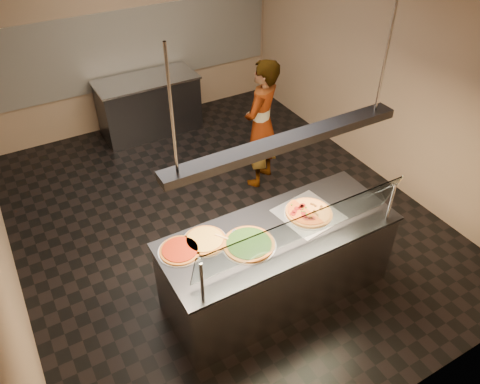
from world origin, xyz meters
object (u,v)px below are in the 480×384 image
pizza_tomato (180,250)px  sneeze_guard (303,228)px  pizza_spatula (228,236)px  prep_table (149,105)px  pizza_cheese (205,240)px  perforated_tray (308,214)px  serving_counter (277,263)px  half_pizza_sausage (318,209)px  half_pizza_pepperoni (299,215)px  heat_lamp_housing (286,142)px  worker (261,125)px  pizza_spinach (249,244)px

pizza_tomato → sneeze_guard: bearing=-30.1°
pizza_spatula → prep_table: size_ratio=0.17×
pizza_cheese → perforated_tray: bearing=-8.9°
serving_counter → perforated_tray: (0.39, 0.06, 0.47)m
pizza_spatula → pizza_tomato: bearing=171.9°
half_pizza_sausage → pizza_cheese: bearing=171.9°
half_pizza_sausage → half_pizza_pepperoni: bearing=179.6°
serving_counter → half_pizza_pepperoni: size_ratio=4.85×
pizza_tomato → prep_table: 3.95m
serving_counter → heat_lamp_housing: (0.00, 0.00, 1.48)m
pizza_tomato → prep_table: size_ratio=0.26×
pizza_spatula → heat_lamp_housing: heat_lamp_housing is taller
half_pizza_pepperoni → pizza_spatula: (-0.78, 0.10, -0.01)m
half_pizza_pepperoni → prep_table: bearing=92.4°
serving_counter → heat_lamp_housing: heat_lamp_housing is taller
pizza_spatula → pizza_cheese: bearing=160.4°
sneeze_guard → pizza_cheese: (-0.71, 0.57, -0.28)m
pizza_cheese → pizza_tomato: same height
serving_counter → prep_table: 3.99m
serving_counter → perforated_tray: perforated_tray is taller
serving_counter → worker: (0.96, 1.88, 0.45)m
perforated_tray → pizza_cheese: pizza_cheese is taller
half_pizza_pepperoni → pizza_tomato: bearing=172.5°
half_pizza_sausage → prep_table: 3.98m
sneeze_guard → worker: (0.96, 2.22, -0.31)m
half_pizza_sausage → heat_lamp_housing: size_ratio=0.22×
pizza_spinach → sneeze_guard: bearing=-40.3°
pizza_cheese → pizza_spatula: size_ratio=1.60×
sneeze_guard → perforated_tray: 0.63m
half_pizza_pepperoni → pizza_cheese: (-0.99, 0.17, -0.02)m
half_pizza_sausage → worker: size_ratio=0.27×
pizza_tomato → heat_lamp_housing: heat_lamp_housing is taller
prep_table → half_pizza_sausage: bearing=-84.3°
perforated_tray → prep_table: 3.97m
pizza_tomato → worker: 2.54m
perforated_tray → prep_table: size_ratio=0.40×
sneeze_guard → half_pizza_pepperoni: size_ratio=4.36×
perforated_tray → pizza_spinach: bearing=-173.7°
pizza_tomato → heat_lamp_housing: (0.97, -0.22, 1.01)m
sneeze_guard → perforated_tray: sneeze_guard is taller
sneeze_guard → half_pizza_pepperoni: (0.28, 0.40, -0.26)m
prep_table → worker: bearing=-68.2°
half_pizza_pepperoni → heat_lamp_housing: bearing=-168.5°
half_pizza_sausage → pizza_spatula: 1.01m
serving_counter → worker: size_ratio=1.32×
worker → pizza_tomato: bearing=7.9°
pizza_tomato → pizza_spatula: bearing=-8.1°
serving_counter → half_pizza_sausage: size_ratio=4.85×
perforated_tray → half_pizza_sausage: 0.12m
pizza_cheese → heat_lamp_housing: size_ratio=0.19×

